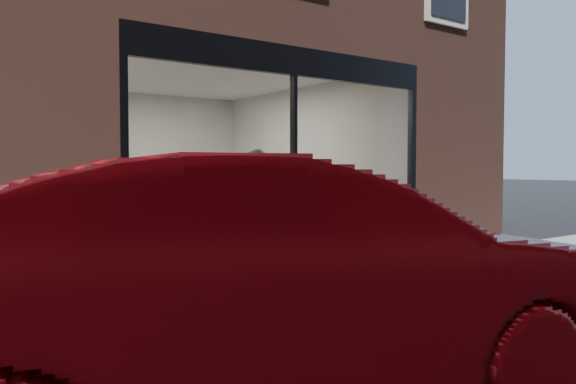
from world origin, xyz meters
TOP-DOWN VIEW (x-y plane):
  - ground at (0.00, 0.00)m, footprint 120.00×120.00m
  - sidewalk_near at (0.00, 1.00)m, footprint 40.00×2.00m
  - kerb_near at (0.00, -0.05)m, footprint 40.00×0.10m
  - host_building_pier_right at (3.75, 8.00)m, footprint 2.50×12.00m
  - host_building_backfill at (0.00, 11.00)m, footprint 5.00×6.00m
  - cafe_floor at (0.00, 5.00)m, footprint 6.00×6.00m
  - cafe_ceiling at (0.00, 5.00)m, footprint 6.00×6.00m
  - cafe_wall_back at (0.00, 7.99)m, footprint 5.00×0.00m
  - cafe_wall_left at (-2.49, 5.00)m, footprint 0.00×6.00m
  - cafe_wall_right at (2.49, 5.00)m, footprint 0.00×6.00m
  - storefront_kick at (0.00, 2.05)m, footprint 5.00×0.10m
  - storefront_header at (0.00, 2.05)m, footprint 5.00×0.10m
  - storefront_mullion at (0.00, 2.05)m, footprint 0.06×0.10m
  - storefront_glass at (0.00, 2.02)m, footprint 4.80×0.00m
  - banquette at (0.00, 2.45)m, footprint 4.00×0.55m
  - person at (-0.29, 2.68)m, footprint 0.69×0.49m
  - cafe_table_left at (-0.93, 3.38)m, footprint 0.63×0.63m
  - cafe_table_right at (1.74, 3.06)m, footprint 0.77×0.77m
  - cafe_chair_right at (0.71, 3.84)m, footprint 0.46×0.46m
  - wall_poster at (-2.45, 4.33)m, footprint 0.02×0.62m
  - parked_car at (-2.83, -1.50)m, footprint 5.04×2.68m

SIDE VIEW (x-z plane):
  - ground at x=0.00m, z-range 0.00..0.00m
  - sidewalk_near at x=0.00m, z-range 0.00..0.01m
  - cafe_floor at x=0.00m, z-range 0.02..0.02m
  - kerb_near at x=0.00m, z-range 0.00..0.12m
  - storefront_kick at x=0.00m, z-range 0.00..0.30m
  - banquette at x=0.00m, z-range 0.00..0.45m
  - cafe_chair_right at x=0.71m, z-range 0.22..0.26m
  - cafe_table_left at x=-0.93m, z-range 0.72..0.76m
  - cafe_table_right at x=1.74m, z-range 0.72..0.76m
  - parked_car at x=-2.83m, z-range 0.00..1.58m
  - person at x=-0.29m, z-range 0.00..1.79m
  - wall_poster at x=-2.45m, z-range 1.00..1.82m
  - storefront_mullion at x=0.00m, z-range 0.30..2.80m
  - storefront_glass at x=0.00m, z-range -0.85..3.95m
  - cafe_wall_back at x=0.00m, z-range -0.90..4.10m
  - cafe_wall_left at x=-2.49m, z-range -1.40..4.60m
  - cafe_wall_right at x=2.49m, z-range -1.40..4.60m
  - host_building_pier_right at x=3.75m, z-range 0.00..3.20m
  - host_building_backfill at x=0.00m, z-range 0.00..3.20m
  - storefront_header at x=0.00m, z-range 2.80..3.20m
  - cafe_ceiling at x=0.00m, z-range 3.19..3.19m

